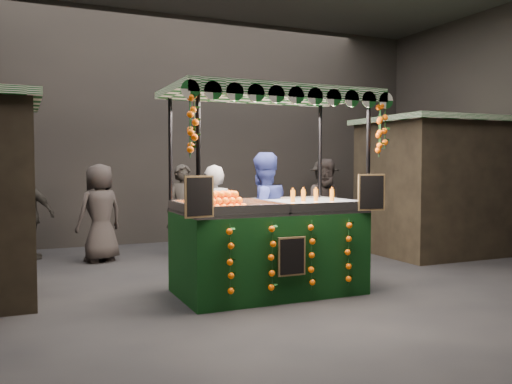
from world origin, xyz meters
name	(u,v)px	position (x,y,z in m)	size (l,w,h in m)	color
ground	(272,289)	(0.00, 0.00, 0.00)	(12.00, 12.00, 0.00)	black
market_hall	(273,41)	(0.00, 0.00, 3.38)	(12.10, 10.10, 5.05)	black
neighbour_stall_right	(443,185)	(4.40, 1.50, 1.31)	(3.00, 2.20, 2.60)	black
juice_stall	(270,231)	(-0.12, -0.18, 0.84)	(2.78, 1.63, 2.69)	black
vendor_grey	(214,222)	(-0.50, 1.01, 0.86)	(0.73, 0.62, 1.71)	slate
vendor_blue	(262,216)	(0.16, 0.68, 0.95)	(1.02, 0.86, 1.90)	navy
shopper_0	(183,211)	(-0.42, 2.93, 0.86)	(0.71, 0.55, 1.72)	black
shopper_1	(328,209)	(1.98, 1.80, 0.91)	(1.07, 0.96, 1.82)	#2B2422
shopper_2	(28,215)	(-3.04, 3.79, 0.82)	(1.03, 0.83, 1.64)	#2A2622
shopper_3	(324,199)	(3.36, 4.24, 0.91)	(1.35, 1.11, 1.82)	#2D2924
shopper_4	(100,213)	(-1.88, 3.12, 0.87)	(0.99, 0.84, 1.73)	#2E2725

